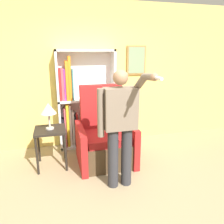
{
  "coord_description": "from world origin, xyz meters",
  "views": [
    {
      "loc": [
        -0.74,
        -2.3,
        1.88
      ],
      "look_at": [
        0.05,
        0.7,
        1.01
      ],
      "focal_mm": 35.0,
      "sensor_mm": 36.0,
      "label": 1
    }
  ],
  "objects_px": {
    "side_table": "(51,135)",
    "bookcase": "(80,103)",
    "table_lamp": "(48,110)",
    "armchair": "(105,140)",
    "person_standing": "(120,123)"
  },
  "relations": [
    {
      "from": "armchair",
      "to": "person_standing",
      "type": "xyz_separation_m",
      "value": [
        0.04,
        -0.77,
        0.55
      ]
    },
    {
      "from": "person_standing",
      "to": "table_lamp",
      "type": "relative_size",
      "value": 3.87
    },
    {
      "from": "armchair",
      "to": "person_standing",
      "type": "height_order",
      "value": "person_standing"
    },
    {
      "from": "table_lamp",
      "to": "armchair",
      "type": "bearing_deg",
      "value": -2.8
    },
    {
      "from": "bookcase",
      "to": "side_table",
      "type": "bearing_deg",
      "value": -128.9
    },
    {
      "from": "bookcase",
      "to": "side_table",
      "type": "height_order",
      "value": "bookcase"
    },
    {
      "from": "person_standing",
      "to": "side_table",
      "type": "bearing_deg",
      "value": 138.89
    },
    {
      "from": "bookcase",
      "to": "table_lamp",
      "type": "height_order",
      "value": "bookcase"
    },
    {
      "from": "bookcase",
      "to": "armchair",
      "type": "relative_size",
      "value": 1.46
    },
    {
      "from": "table_lamp",
      "to": "person_standing",
      "type": "bearing_deg",
      "value": -41.11
    },
    {
      "from": "side_table",
      "to": "bookcase",
      "type": "bearing_deg",
      "value": 51.1
    },
    {
      "from": "bookcase",
      "to": "armchair",
      "type": "bearing_deg",
      "value": -66.66
    },
    {
      "from": "bookcase",
      "to": "armchair",
      "type": "xyz_separation_m",
      "value": [
        0.32,
        -0.75,
        -0.51
      ]
    },
    {
      "from": "armchair",
      "to": "table_lamp",
      "type": "height_order",
      "value": "armchair"
    },
    {
      "from": "bookcase",
      "to": "person_standing",
      "type": "xyz_separation_m",
      "value": [
        0.37,
        -1.52,
        0.04
      ]
    }
  ]
}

